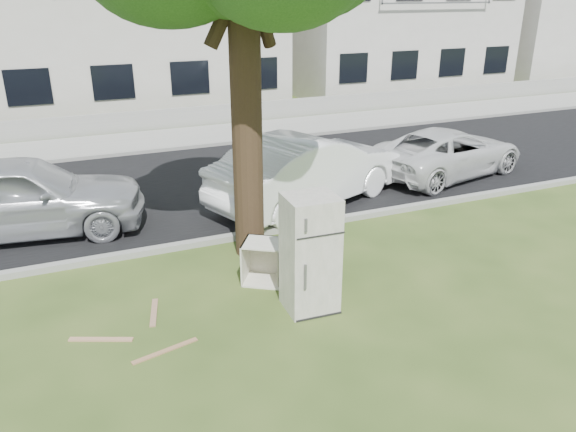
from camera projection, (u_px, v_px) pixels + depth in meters
name	position (u px, v px, depth m)	size (l,w,h in m)	color
ground	(309.00, 291.00, 9.32)	(120.00, 120.00, 0.00)	#324A1A
road	(211.00, 183.00, 14.44)	(120.00, 7.00, 0.01)	black
kerb_near	(258.00, 236.00, 11.41)	(120.00, 0.18, 0.12)	gray
kerb_far	(180.00, 150.00, 17.47)	(120.00, 0.18, 0.12)	gray
sidewalk	(170.00, 139.00, 18.71)	(120.00, 2.80, 0.01)	gray
low_wall	(160.00, 119.00, 19.94)	(120.00, 0.15, 0.70)	gray
townhouse_center	(130.00, 13.00, 22.85)	(11.22, 8.16, 7.44)	beige
townhouse_right	(383.00, 16.00, 27.28)	(10.20, 8.16, 6.84)	silver
fridge	(310.00, 254.00, 8.52)	(0.77, 0.71, 1.86)	beige
cabinet	(271.00, 262.00, 9.49)	(0.94, 0.58, 0.73)	silver
plank_a	(165.00, 351.00, 7.77)	(0.97, 0.08, 0.02)	#A4754F
plank_b	(101.00, 339.00, 8.02)	(0.92, 0.09, 0.02)	tan
plank_c	(154.00, 312.00, 8.69)	(0.80, 0.09, 0.02)	#A17559
car_center	(309.00, 169.00, 12.85)	(1.72, 4.95, 1.63)	white
car_right	(448.00, 152.00, 14.93)	(2.07, 4.49, 1.25)	silver
car_left	(20.00, 196.00, 11.21)	(1.93, 4.79, 1.63)	#AFB1B7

